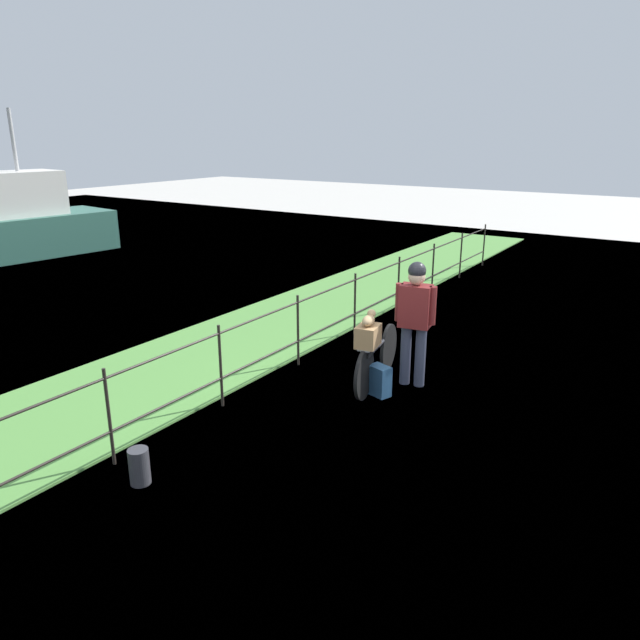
# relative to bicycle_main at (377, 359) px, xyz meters

# --- Properties ---
(ground_plane) EXTENTS (60.00, 60.00, 0.00)m
(ground_plane) POSITION_rel_bicycle_main_xyz_m (-0.83, -0.86, -0.36)
(ground_plane) COLOR beige
(grass_strip) EXTENTS (27.00, 2.40, 0.03)m
(grass_strip) POSITION_rel_bicycle_main_xyz_m (-0.83, 2.63, -0.34)
(grass_strip) COLOR #569342
(grass_strip) RESTS_ON ground
(iron_fence) EXTENTS (18.04, 0.04, 1.05)m
(iron_fence) POSITION_rel_bicycle_main_xyz_m (-0.83, 1.27, 0.26)
(iron_fence) COLOR #28231E
(iron_fence) RESTS_ON ground
(bicycle_main) EXTENTS (1.72, 0.36, 0.67)m
(bicycle_main) POSITION_rel_bicycle_main_xyz_m (0.00, 0.00, 0.00)
(bicycle_main) COLOR black
(bicycle_main) RESTS_ON ground
(wooden_crate) EXTENTS (0.39, 0.31, 0.27)m
(wooden_crate) POSITION_rel_bicycle_main_xyz_m (-0.39, -0.07, 0.45)
(wooden_crate) COLOR #A87F51
(wooden_crate) RESTS_ON bicycle_main
(terrier_dog) EXTENTS (0.32, 0.19, 0.18)m
(terrier_dog) POSITION_rel_bicycle_main_xyz_m (-0.37, -0.07, 0.67)
(terrier_dog) COLOR tan
(terrier_dog) RESTS_ON wooden_crate
(cyclist_person) EXTENTS (0.33, 0.53, 1.68)m
(cyclist_person) POSITION_rel_bicycle_main_xyz_m (0.25, -0.41, 0.65)
(cyclist_person) COLOR #383D51
(cyclist_person) RESTS_ON ground
(backpack_on_paving) EXTENTS (0.26, 0.32, 0.40)m
(backpack_on_paving) POSITION_rel_bicycle_main_xyz_m (-0.30, -0.21, -0.16)
(backpack_on_paving) COLOR #28517A
(backpack_on_paving) RESTS_ON ground
(mooring_bollard) EXTENTS (0.20, 0.20, 0.36)m
(mooring_bollard) POSITION_rel_bicycle_main_xyz_m (-3.38, 0.77, -0.17)
(mooring_bollard) COLOR #38383D
(mooring_bollard) RESTS_ON ground
(moored_boat_near) EXTENTS (4.67, 2.47, 3.87)m
(moored_boat_near) POSITION_rel_bicycle_main_xyz_m (2.62, 12.28, 0.48)
(moored_boat_near) COLOR #336656
(moored_boat_near) RESTS_ON ground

